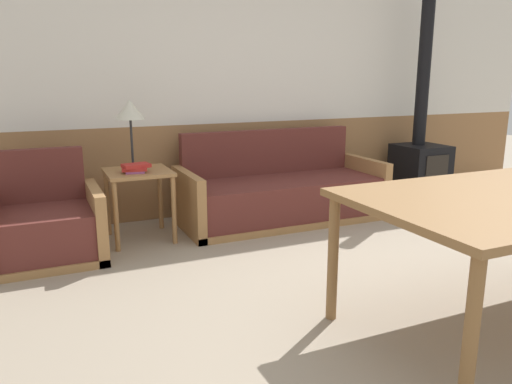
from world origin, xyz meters
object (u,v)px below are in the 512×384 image
Objects in this scene: table_lamp at (130,113)px; side_table at (138,183)px; couch at (282,194)px; wood_stove at (421,148)px; armchair at (46,228)px.

side_table is at bearing -78.02° from table_lamp.
side_table is at bearing -179.21° from couch.
couch is 1.37m from side_table.
couch is 0.84× the size of wood_stove.
table_lamp is at bearing -179.37° from wood_stove.
wood_stove is at bearing -1.06° from armchair.
armchair is at bearing -174.32° from couch.
table_lamp is 0.25× the size of wood_stove.
wood_stove is (3.15, 0.03, -0.49)m from table_lamp.
couch reaches higher than armchair.
table_lamp is (0.72, 0.28, 0.82)m from armchair.
armchair is 3.89m from wood_stove.
couch is at bearing -0.05° from armchair.
couch is 2.10m from armchair.
armchair is 0.80m from side_table.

